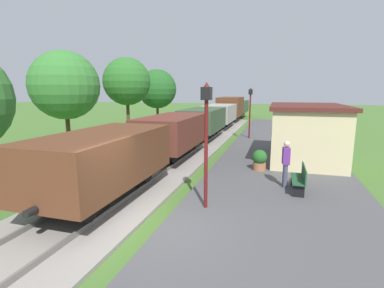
{
  "coord_description": "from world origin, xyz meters",
  "views": [
    {
      "loc": [
        2.98,
        -6.38,
        3.7
      ],
      "look_at": [
        -0.6,
        5.69,
        1.37
      ],
      "focal_mm": 26.88,
      "sensor_mm": 36.0,
      "label": 1
    }
  ],
  "objects": [
    {
      "name": "lamp_post_far",
      "position": [
        1.05,
        15.12,
        2.8
      ],
      "size": [
        0.28,
        0.28,
        3.7
      ],
      "color": "#591414",
      "rests_on": "platform_slab"
    },
    {
      "name": "ground_plane",
      "position": [
        0.0,
        0.0,
        0.0
      ],
      "size": [
        160.0,
        160.0,
        0.0
      ],
      "primitive_type": "plane",
      "color": "#47702D"
    },
    {
      "name": "tree_field_distant",
      "position": [
        -9.63,
        22.87,
        3.91
      ],
      "size": [
        4.17,
        4.17,
        6.0
      ],
      "color": "#4C3823",
      "rests_on": "ground"
    },
    {
      "name": "potted_planter",
      "position": [
        2.34,
        6.27,
        0.72
      ],
      "size": [
        0.64,
        0.64,
        0.92
      ],
      "color": "#9E6642",
      "rests_on": "platform_slab"
    },
    {
      "name": "rail_far",
      "position": [
        -3.12,
        0.0,
        0.19
      ],
      "size": [
        0.07,
        60.0,
        0.14
      ],
      "primitive_type": "cube",
      "color": "slate",
      "rests_on": "track_ballast"
    },
    {
      "name": "bench_near_hut",
      "position": [
        3.86,
        3.86,
        0.72
      ],
      "size": [
        0.42,
        1.5,
        0.91
      ],
      "color": "#1E4C2D",
      "rests_on": "platform_slab"
    },
    {
      "name": "platform_slab",
      "position": [
        3.2,
        0.0,
        0.12
      ],
      "size": [
        6.0,
        60.0,
        0.25
      ],
      "primitive_type": "cube",
      "color": "#4C4C4F",
      "rests_on": "ground"
    },
    {
      "name": "lamp_post_near",
      "position": [
        1.05,
        1.57,
        2.8
      ],
      "size": [
        0.28,
        0.28,
        3.7
      ],
      "color": "#591414",
      "rests_on": "platform_slab"
    },
    {
      "name": "rail_near",
      "position": [
        -1.68,
        0.0,
        0.19
      ],
      "size": [
        0.07,
        60.0,
        0.14
      ],
      "primitive_type": "cube",
      "color": "slate",
      "rests_on": "track_ballast"
    },
    {
      "name": "freight_train",
      "position": [
        -2.4,
        18.46,
        1.45
      ],
      "size": [
        2.5,
        39.2,
        2.72
      ],
      "color": "brown",
      "rests_on": "rail_near"
    },
    {
      "name": "tree_field_left",
      "position": [
        -9.4,
        15.92,
        4.48
      ],
      "size": [
        4.01,
        4.01,
        6.5
      ],
      "color": "#4C3823",
      "rests_on": "ground"
    },
    {
      "name": "track_ballast",
      "position": [
        -2.4,
        0.0,
        0.06
      ],
      "size": [
        3.8,
        60.0,
        0.12
      ],
      "primitive_type": "cube",
      "color": "gray",
      "rests_on": "ground"
    },
    {
      "name": "station_hut",
      "position": [
        4.4,
        9.04,
        1.65
      ],
      "size": [
        3.5,
        5.8,
        2.78
      ],
      "color": "beige",
      "rests_on": "platform_slab"
    },
    {
      "name": "person_waiting",
      "position": [
        3.37,
        4.22,
        1.18
      ],
      "size": [
        0.28,
        0.4,
        1.71
      ],
      "rotation": [
        0.0,
        0.0,
        3.25
      ],
      "color": "#474C66",
      "rests_on": "platform_slab"
    },
    {
      "name": "tree_trackside_far",
      "position": [
        -10.19,
        9.31,
        4.05
      ],
      "size": [
        4.38,
        4.38,
        6.24
      ],
      "color": "#4C3823",
      "rests_on": "ground"
    }
  ]
}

